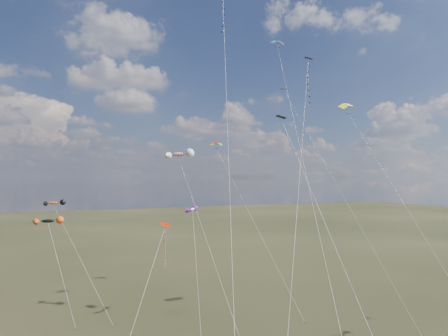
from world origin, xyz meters
name	(u,v)px	position (x,y,z in m)	size (l,w,h in m)	color
diamond_black_high	(307,93)	(8.06, 11.03, 28.11)	(17.16, 20.48, 32.99)	black
diamond_navy_tall	(224,34)	(-1.59, 14.41, 35.09)	(10.40, 26.04, 40.86)	#090B4C
diamond_black_mid	(309,184)	(-0.66, -1.49, 17.21)	(2.07, 19.36, 23.74)	black
diamond_red_low	(163,251)	(-9.90, 10.65, 10.29)	(7.55, 9.43, 13.11)	#A91C03
diamond_orange_center	(327,166)	(8.83, 8.42, 19.10)	(7.86, 16.16, 29.05)	#E9531E
parafoil_yellow	(349,106)	(16.43, 13.41, 27.53)	(4.61, 18.34, 28.31)	#FDFB1C
parafoil_blue_white	(278,43)	(8.75, 18.98, 36.78)	(13.42, 31.63, 37.72)	blue
parafoil_tricolor	(217,144)	(4.99, 32.54, 23.36)	(4.39, 21.75, 24.06)	yellow
novelty_black_orange	(48,221)	(-20.82, 27.78, 12.08)	(4.80, 7.60, 12.64)	black
novelty_orange_black	(54,204)	(-20.16, 28.88, 14.27)	(8.21, 9.72, 14.78)	#E1530E
novelty_white_purple	(193,210)	(-3.76, 19.46, 13.62)	(3.21, 10.42, 14.12)	white
novelty_redwhite_stripe	(178,155)	(-4.94, 21.98, 20.80)	(3.83, 18.50, 21.59)	red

